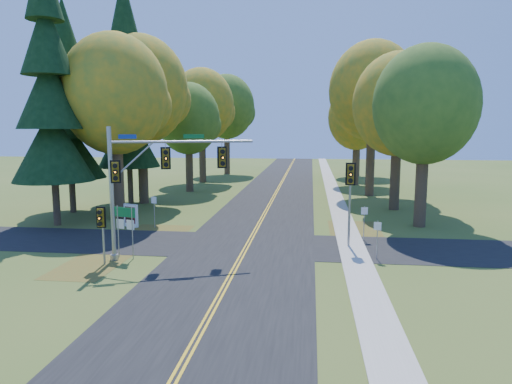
# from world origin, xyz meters

# --- Properties ---
(ground) EXTENTS (160.00, 160.00, 0.00)m
(ground) POSITION_xyz_m (0.00, 0.00, 0.00)
(ground) COLOR #3A551E
(ground) RESTS_ON ground
(road_main) EXTENTS (8.00, 160.00, 0.02)m
(road_main) POSITION_xyz_m (0.00, 0.00, 0.01)
(road_main) COLOR black
(road_main) RESTS_ON ground
(road_cross) EXTENTS (60.00, 6.00, 0.02)m
(road_cross) POSITION_xyz_m (0.00, 2.00, 0.01)
(road_cross) COLOR black
(road_cross) RESTS_ON ground
(centerline_left) EXTENTS (0.10, 160.00, 0.01)m
(centerline_left) POSITION_xyz_m (-0.10, 0.00, 0.03)
(centerline_left) COLOR gold
(centerline_left) RESTS_ON road_main
(centerline_right) EXTENTS (0.10, 160.00, 0.01)m
(centerline_right) POSITION_xyz_m (0.10, 0.00, 0.03)
(centerline_right) COLOR gold
(centerline_right) RESTS_ON road_main
(sidewalk_east) EXTENTS (1.60, 160.00, 0.06)m
(sidewalk_east) POSITION_xyz_m (6.20, 0.00, 0.03)
(sidewalk_east) COLOR #9E998E
(sidewalk_east) RESTS_ON ground
(leaf_patch_w_near) EXTENTS (4.00, 6.00, 0.00)m
(leaf_patch_w_near) POSITION_xyz_m (-6.50, 4.00, 0.01)
(leaf_patch_w_near) COLOR brown
(leaf_patch_w_near) RESTS_ON ground
(leaf_patch_e) EXTENTS (3.50, 8.00, 0.00)m
(leaf_patch_e) POSITION_xyz_m (6.80, 6.00, 0.01)
(leaf_patch_e) COLOR brown
(leaf_patch_e) RESTS_ON ground
(leaf_patch_w_far) EXTENTS (3.00, 5.00, 0.00)m
(leaf_patch_w_far) POSITION_xyz_m (-7.50, -3.00, 0.01)
(leaf_patch_w_far) COLOR brown
(leaf_patch_w_far) RESTS_ON ground
(tree_w_a) EXTENTS (8.00, 8.00, 14.15)m
(tree_w_a) POSITION_xyz_m (-11.13, 9.38, 9.49)
(tree_w_a) COLOR #38281C
(tree_w_a) RESTS_ON ground
(tree_e_a) EXTENTS (7.20, 7.20, 12.73)m
(tree_e_a) POSITION_xyz_m (11.57, 8.77, 8.53)
(tree_e_a) COLOR #38281C
(tree_e_a) RESTS_ON ground
(tree_w_b) EXTENTS (8.60, 8.60, 15.38)m
(tree_w_b) POSITION_xyz_m (-11.72, 16.29, 10.37)
(tree_w_b) COLOR #38281C
(tree_w_b) RESTS_ON ground
(tree_e_b) EXTENTS (7.60, 7.60, 13.33)m
(tree_e_b) POSITION_xyz_m (10.97, 15.58, 8.90)
(tree_e_b) COLOR #38281C
(tree_e_b) RESTS_ON ground
(tree_w_c) EXTENTS (6.80, 6.80, 11.91)m
(tree_w_c) POSITION_xyz_m (-9.54, 24.47, 7.94)
(tree_w_c) COLOR #38281C
(tree_w_c) RESTS_ON ground
(tree_e_c) EXTENTS (8.80, 8.80, 15.79)m
(tree_e_c) POSITION_xyz_m (9.88, 23.69, 10.66)
(tree_e_c) COLOR #38281C
(tree_e_c) RESTS_ON ground
(tree_w_d) EXTENTS (8.20, 8.20, 14.56)m
(tree_w_d) POSITION_xyz_m (-10.13, 33.18, 9.78)
(tree_w_d) COLOR #38281C
(tree_w_d) RESTS_ON ground
(tree_e_d) EXTENTS (7.00, 7.00, 12.32)m
(tree_e_d) POSITION_xyz_m (9.26, 32.87, 8.24)
(tree_e_d) COLOR #38281C
(tree_e_d) RESTS_ON ground
(tree_w_e) EXTENTS (8.40, 8.40, 14.97)m
(tree_w_e) POSITION_xyz_m (-8.92, 44.09, 10.07)
(tree_w_e) COLOR #38281C
(tree_w_e) RESTS_ON ground
(tree_e_e) EXTENTS (7.80, 7.80, 13.74)m
(tree_e_e) POSITION_xyz_m (10.47, 43.58, 9.19)
(tree_e_e) COLOR #38281C
(tree_e_e) RESTS_ON ground
(pine_a) EXTENTS (5.60, 5.60, 19.48)m
(pine_a) POSITION_xyz_m (-14.50, 6.00, 9.18)
(pine_a) COLOR #38281C
(pine_a) RESTS_ON ground
(pine_b) EXTENTS (5.60, 5.60, 17.31)m
(pine_b) POSITION_xyz_m (-16.00, 11.00, 8.16)
(pine_b) COLOR #38281C
(pine_b) RESTS_ON ground
(pine_c) EXTENTS (5.60, 5.60, 20.56)m
(pine_c) POSITION_xyz_m (-13.00, 16.00, 9.69)
(pine_c) COLOR #38281C
(pine_c) RESTS_ON ground
(traffic_mast) EXTENTS (7.37, 3.10, 7.09)m
(traffic_mast) POSITION_xyz_m (-4.83, -1.29, 4.56)
(traffic_mast) COLOR gray
(traffic_mast) RESTS_ON ground
(east_signal_pole) EXTENTS (0.58, 0.67, 5.03)m
(east_signal_pole) POSITION_xyz_m (6.00, 2.20, 3.81)
(east_signal_pole) COLOR gray
(east_signal_pole) RESTS_ON ground
(ped_signal_pole) EXTENTS (0.48, 0.56, 3.06)m
(ped_signal_pole) POSITION_xyz_m (-6.82, -2.89, 2.28)
(ped_signal_pole) COLOR gray
(ped_signal_pole) RESTS_ON ground
(route_sign_cluster) EXTENTS (1.29, 0.41, 2.85)m
(route_sign_cluster) POSITION_xyz_m (-6.18, -1.44, 2.01)
(route_sign_cluster) COLOR gray
(route_sign_cluster) RESTS_ON ground
(info_kiosk) EXTENTS (1.16, 0.58, 1.64)m
(info_kiosk) POSITION_xyz_m (-8.96, 6.10, 0.82)
(info_kiosk) COLOR white
(info_kiosk) RESTS_ON ground
(reg_sign_e_north) EXTENTS (0.41, 0.07, 2.17)m
(reg_sign_e_north) POSITION_xyz_m (7.08, 4.12, 1.48)
(reg_sign_e_north) COLOR gray
(reg_sign_e_north) RESTS_ON ground
(reg_sign_e_south) EXTENTS (0.38, 0.18, 2.10)m
(reg_sign_e_south) POSITION_xyz_m (7.31, -0.04, 1.43)
(reg_sign_e_south) COLOR gray
(reg_sign_e_south) RESTS_ON ground
(reg_sign_w) EXTENTS (0.43, 0.17, 2.30)m
(reg_sign_w) POSITION_xyz_m (-7.19, 5.99, 1.58)
(reg_sign_w) COLOR gray
(reg_sign_w) RESTS_ON ground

